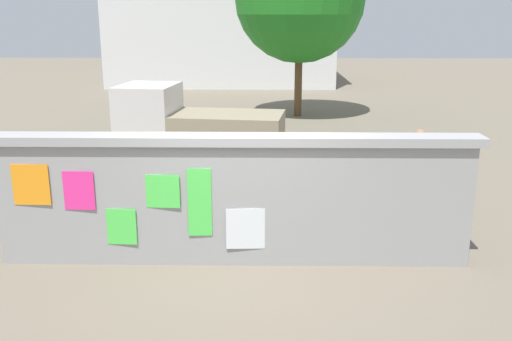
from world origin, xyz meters
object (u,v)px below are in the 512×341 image
bicycle_near (199,198)px  auto_rickshaw_truck (192,128)px  bicycle_far (73,205)px  motorcycle (343,175)px  person_walking (418,168)px

bicycle_near → auto_rickshaw_truck: bearing=98.6°
bicycle_near → bicycle_far: size_ratio=1.00×
motorcycle → person_walking: bearing=-55.0°
motorcycle → person_walking: (0.98, -1.39, 0.52)m
bicycle_near → bicycle_far: bearing=-169.9°
bicycle_near → person_walking: (3.55, -0.29, 0.62)m
auto_rickshaw_truck → bicycle_far: (-1.50, -3.72, -0.54)m
auto_rickshaw_truck → bicycle_near: 3.44m
person_walking → motorcycle: bearing=125.0°
bicycle_near → person_walking: bearing=-4.7°
auto_rickshaw_truck → bicycle_far: bearing=-111.9°
auto_rickshaw_truck → bicycle_far: size_ratio=2.20×
motorcycle → bicycle_far: bearing=-162.3°
bicycle_far → person_walking: (5.56, 0.07, 0.62)m
bicycle_far → auto_rickshaw_truck: bearing=68.1°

